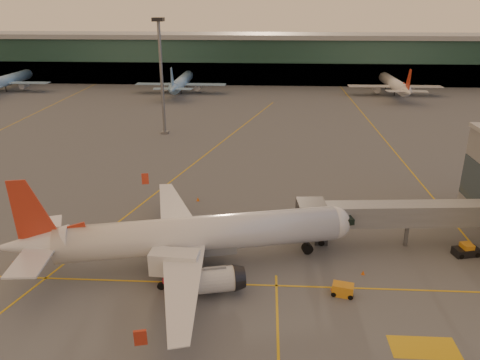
# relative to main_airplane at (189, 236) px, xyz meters

# --- Properties ---
(ground) EXTENTS (600.00, 600.00, 0.00)m
(ground) POSITION_rel_main_airplane_xyz_m (4.97, -8.49, -3.87)
(ground) COLOR #4C4F54
(ground) RESTS_ON ground
(taxi_markings) EXTENTS (100.12, 173.00, 0.01)m
(taxi_markings) POSITION_rel_main_airplane_xyz_m (-2.35, 36.00, -3.87)
(taxi_markings) COLOR gold
(taxi_markings) RESTS_ON ground
(terminal) EXTENTS (400.00, 20.00, 17.60)m
(terminal) POSITION_rel_main_airplane_xyz_m (4.97, 133.30, 4.89)
(terminal) COLOR #19382D
(terminal) RESTS_ON ground
(mast_west_near) EXTENTS (2.40, 2.40, 25.60)m
(mast_west_near) POSITION_rel_main_airplane_xyz_m (-15.03, 57.51, 10.99)
(mast_west_near) COLOR slate
(mast_west_near) RESTS_ON ground
(distant_aircraft_row) EXTENTS (350.00, 34.00, 13.00)m
(distant_aircraft_row) POSITION_rel_main_airplane_xyz_m (15.81, 109.51, -3.87)
(distant_aircraft_row) COLOR #7EAAD3
(distant_aircraft_row) RESTS_ON ground
(main_airplane) EXTENTS (39.04, 35.53, 11.91)m
(main_airplane) POSITION_rel_main_airplane_xyz_m (0.00, 0.00, 0.00)
(main_airplane) COLOR silver
(main_airplane) RESTS_ON ground
(jet_bridge) EXTENTS (28.75, 5.63, 5.89)m
(jet_bridge) POSITION_rel_main_airplane_xyz_m (27.82, 6.68, 0.23)
(jet_bridge) COLOR slate
(jet_bridge) RESTS_ON ground
(catering_truck) EXTENTS (5.35, 2.68, 4.04)m
(catering_truck) POSITION_rel_main_airplane_xyz_m (-0.92, -3.90, -1.57)
(catering_truck) COLOR #B71A30
(catering_truck) RESTS_ON ground
(gpu_cart) EXTENTS (2.47, 1.82, 1.30)m
(gpu_cart) POSITION_rel_main_airplane_xyz_m (16.88, -4.84, -3.24)
(gpu_cart) COLOR orange
(gpu_cart) RESTS_ON ground
(pushback_tug) EXTENTS (3.29, 2.25, 1.55)m
(pushback_tug) POSITION_rel_main_airplane_xyz_m (33.07, 4.35, -3.24)
(pushback_tug) COLOR black
(pushback_tug) RESTS_ON ground
(cone_nose) EXTENTS (0.38, 0.38, 0.49)m
(cone_nose) POSITION_rel_main_airplane_xyz_m (19.80, -0.69, -3.63)
(cone_nose) COLOR #E4600C
(cone_nose) RESTS_ON ground
(cone_tail) EXTENTS (0.45, 0.45, 0.58)m
(cone_tail) POSITION_rel_main_airplane_xyz_m (-20.71, -1.04, -3.59)
(cone_tail) COLOR #E4600C
(cone_tail) RESTS_ON ground
(cone_wing_left) EXTENTS (0.48, 0.48, 0.62)m
(cone_wing_left) POSITION_rel_main_airplane_xyz_m (-1.79, 18.93, -3.57)
(cone_wing_left) COLOR #E4600C
(cone_wing_left) RESTS_ON ground
(cone_fwd) EXTENTS (0.44, 0.44, 0.56)m
(cone_fwd) POSITION_rel_main_airplane_xyz_m (15.98, -4.02, -3.60)
(cone_fwd) COLOR #E4600C
(cone_fwd) RESTS_ON ground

